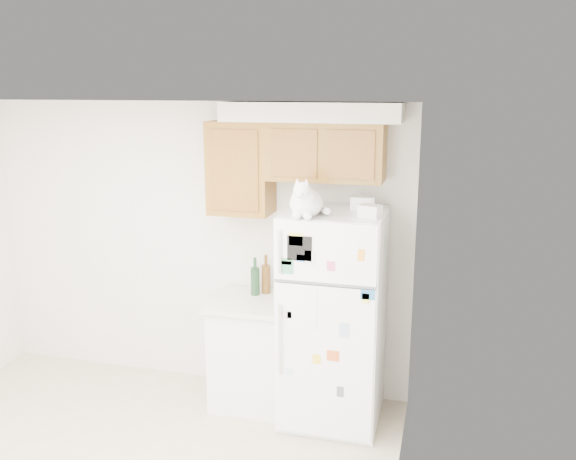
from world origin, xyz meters
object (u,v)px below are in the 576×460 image
(base_counter, at_px, (253,351))
(bottle_amber, at_px, (266,274))
(refrigerator, at_px, (333,318))
(cat, at_px, (306,202))
(storage_box_front, at_px, (370,211))
(bottle_green, at_px, (255,276))
(storage_box_back, at_px, (362,203))

(base_counter, relative_size, bottle_amber, 2.79)
(refrigerator, xyz_separation_m, cat, (-0.17, -0.25, 0.96))
(refrigerator, bearing_deg, cat, -123.38)
(base_counter, height_order, cat, cat)
(cat, bearing_deg, bottle_amber, 132.33)
(cat, height_order, storage_box_front, cat)
(refrigerator, height_order, bottle_amber, refrigerator)
(cat, relative_size, bottle_green, 1.33)
(refrigerator, distance_m, storage_box_back, 0.93)
(cat, xyz_separation_m, bottle_amber, (-0.46, 0.50, -0.73))
(cat, xyz_separation_m, storage_box_front, (0.45, 0.12, -0.07))
(bottle_amber, bearing_deg, refrigerator, -21.71)
(cat, bearing_deg, bottle_green, 140.64)
(bottle_green, bearing_deg, storage_box_back, -2.64)
(bottle_green, xyz_separation_m, bottle_amber, (0.07, 0.07, 0.00))
(refrigerator, bearing_deg, bottle_amber, 158.29)
(cat, xyz_separation_m, bottle_green, (-0.53, 0.43, -0.73))
(bottle_amber, bearing_deg, storage_box_back, -7.46)
(cat, bearing_deg, storage_box_front, 14.46)
(storage_box_back, bearing_deg, refrigerator, -148.21)
(refrigerator, height_order, bottle_green, refrigerator)
(base_counter, distance_m, cat, 1.48)
(storage_box_front, relative_size, bottle_amber, 0.45)
(base_counter, xyz_separation_m, storage_box_front, (0.97, -0.21, 1.28))
(cat, relative_size, storage_box_back, 2.37)
(base_counter, height_order, storage_box_front, storage_box_front)
(bottle_green, bearing_deg, base_counter, -86.37)
(refrigerator, bearing_deg, storage_box_front, -26.11)
(refrigerator, height_order, base_counter, refrigerator)
(storage_box_back, xyz_separation_m, storage_box_front, (0.09, -0.28, -0.01))
(storage_box_back, relative_size, bottle_green, 0.56)
(cat, bearing_deg, storage_box_back, 48.21)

